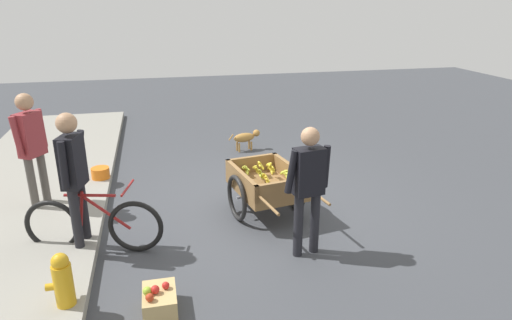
# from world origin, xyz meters

# --- Properties ---
(ground_plane) EXTENTS (24.00, 24.00, 0.00)m
(ground_plane) POSITION_xyz_m (0.00, 0.00, 0.00)
(ground_plane) COLOR #3D3F44
(curb_strip) EXTENTS (12.00, 2.40, 0.12)m
(curb_strip) POSITION_xyz_m (0.00, 3.25, 0.06)
(curb_strip) COLOR gray
(curb_strip) RESTS_ON ground
(fruit_cart) EXTENTS (1.76, 1.06, 0.73)m
(fruit_cart) POSITION_xyz_m (-0.31, -0.18, 0.44)
(fruit_cart) COLOR olive
(fruit_cart) RESTS_ON ground
(vendor_person) EXTENTS (0.26, 0.56, 1.56)m
(vendor_person) POSITION_xyz_m (-1.44, -0.37, 0.93)
(vendor_person) COLOR black
(vendor_person) RESTS_ON ground
(bicycle) EXTENTS (0.57, 1.62, 0.85)m
(bicycle) POSITION_xyz_m (-0.82, 2.07, 0.35)
(bicycle) COLOR black
(bicycle) RESTS_ON ground
(cyclist_person) EXTENTS (0.51, 0.28, 1.71)m
(cyclist_person) POSITION_xyz_m (-0.79, 2.21, 1.03)
(cyclist_person) COLOR black
(cyclist_person) RESTS_ON ground
(dog) EXTENTS (0.27, 0.66, 0.40)m
(dog) POSITION_xyz_m (2.55, -0.48, 0.27)
(dog) COLOR #AD7A38
(dog) RESTS_ON ground
(fire_hydrant) EXTENTS (0.25, 0.25, 0.67)m
(fire_hydrant) POSITION_xyz_m (-1.99, 2.22, 0.33)
(fire_hydrant) COLOR gold
(fire_hydrant) RESTS_ON ground
(plastic_bucket) EXTENTS (0.29, 0.29, 0.30)m
(plastic_bucket) POSITION_xyz_m (1.31, 2.20, 0.15)
(plastic_bucket) COLOR orange
(plastic_bucket) RESTS_ON ground
(apple_crate) EXTENTS (0.44, 0.32, 0.30)m
(apple_crate) POSITION_xyz_m (-2.14, 1.35, 0.12)
(apple_crate) COLOR tan
(apple_crate) RESTS_ON ground
(bystander_person) EXTENTS (0.46, 0.35, 1.71)m
(bystander_person) POSITION_xyz_m (0.46, 2.93, 1.04)
(bystander_person) COLOR #4C4742
(bystander_person) RESTS_ON ground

